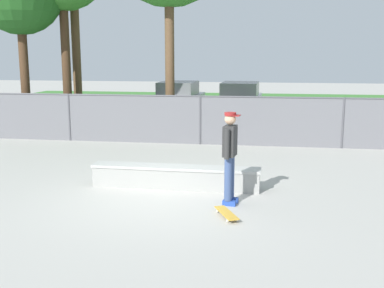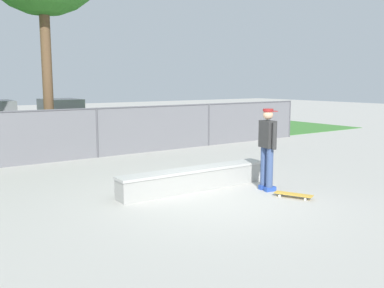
% 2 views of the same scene
% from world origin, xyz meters
% --- Properties ---
extents(ground_plane, '(80.00, 80.00, 0.00)m').
position_xyz_m(ground_plane, '(0.00, 0.00, 0.00)').
color(ground_plane, '#ADAAA3').
extents(grass_strip, '(30.07, 20.00, 0.02)m').
position_xyz_m(grass_strip, '(0.00, 16.40, 0.01)').
color(grass_strip, '#3D7A33').
rests_on(grass_strip, ground).
extents(concrete_ledge, '(3.79, 0.55, 0.50)m').
position_xyz_m(concrete_ledge, '(0.15, 0.90, 0.25)').
color(concrete_ledge, '#999993').
rests_on(concrete_ledge, ground).
extents(skateboarder, '(0.34, 0.59, 1.84)m').
position_xyz_m(skateboarder, '(1.43, -0.08, 1.03)').
color(skateboarder, '#2647A5').
rests_on(skateboarder, ground).
extents(skateboard, '(0.52, 0.81, 0.09)m').
position_xyz_m(skateboard, '(1.44, -0.87, 0.07)').
color(skateboard, gold).
rests_on(skateboard, ground).
extents(chainlink_fence, '(18.14, 0.07, 1.61)m').
position_xyz_m(chainlink_fence, '(0.00, 6.10, 0.89)').
color(chainlink_fence, '#4C4C51').
rests_on(chainlink_fence, ground).
extents(car_white, '(2.15, 4.27, 1.66)m').
position_xyz_m(car_white, '(0.95, 12.64, 0.84)').
color(car_white, silver).
rests_on(car_white, ground).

